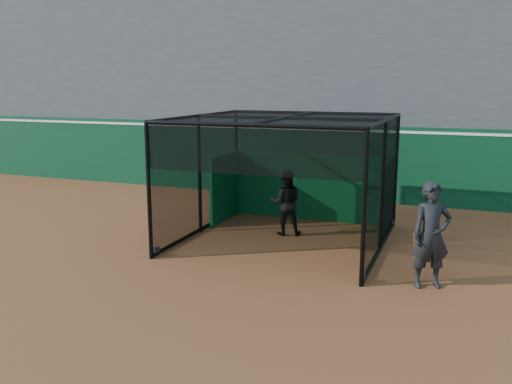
% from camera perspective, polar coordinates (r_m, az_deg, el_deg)
% --- Properties ---
extents(ground, '(120.00, 120.00, 0.00)m').
position_cam_1_polar(ground, '(11.27, -5.94, -8.71)').
color(ground, brown).
rests_on(ground, ground).
extents(outfield_wall, '(50.00, 0.50, 2.50)m').
position_cam_1_polar(outfield_wall, '(18.74, 5.83, 3.41)').
color(outfield_wall, '#0A3C20').
rests_on(outfield_wall, ground).
extents(grandstand, '(50.00, 7.85, 8.95)m').
position_cam_1_polar(grandstand, '(22.23, 8.63, 12.82)').
color(grandstand, '#4C4C4F').
rests_on(grandstand, ground).
extents(batting_cage, '(4.79, 4.97, 3.05)m').
position_cam_1_polar(batting_cage, '(13.28, 3.14, 1.20)').
color(batting_cage, black).
rests_on(batting_cage, ground).
extents(batter, '(0.99, 0.88, 1.69)m').
position_cam_1_polar(batter, '(13.97, 3.15, -1.12)').
color(batter, black).
rests_on(batter, ground).
extents(on_deck_player, '(0.89, 0.77, 2.05)m').
position_cam_1_polar(on_deck_player, '(10.83, 17.95, -4.36)').
color(on_deck_player, black).
rests_on(on_deck_player, ground).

